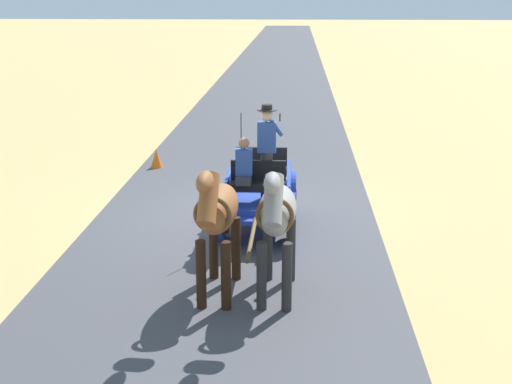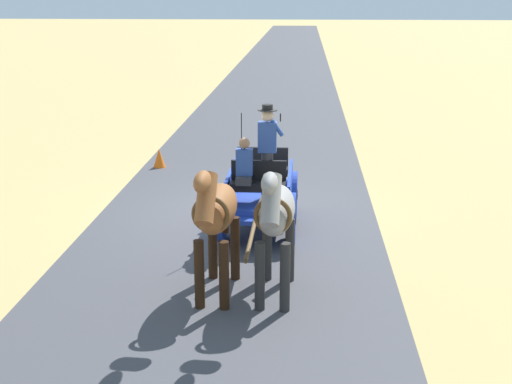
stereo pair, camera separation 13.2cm
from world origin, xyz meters
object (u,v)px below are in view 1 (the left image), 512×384
(horse_off_side, at_px, (217,214))
(horse_near_side, at_px, (277,215))
(traffic_cone, at_px, (156,158))
(horse_drawn_carriage, at_px, (260,190))

(horse_off_side, bearing_deg, horse_near_side, 179.69)
(traffic_cone, bearing_deg, horse_off_side, 107.90)
(horse_drawn_carriage, height_order, horse_near_side, horse_drawn_carriage)
(horse_drawn_carriage, height_order, traffic_cone, horse_drawn_carriage)
(horse_drawn_carriage, height_order, horse_off_side, horse_drawn_carriage)
(horse_near_side, relative_size, traffic_cone, 4.42)
(horse_drawn_carriage, bearing_deg, traffic_cone, -57.88)
(horse_off_side, bearing_deg, traffic_cone, -72.10)
(horse_near_side, bearing_deg, traffic_cone, -66.44)
(horse_near_side, relative_size, horse_off_side, 1.00)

